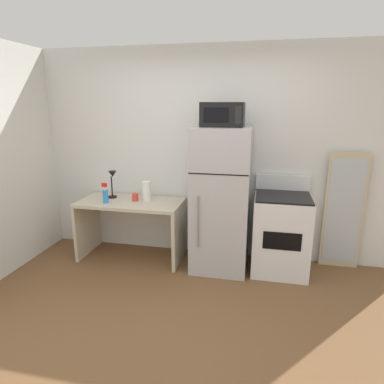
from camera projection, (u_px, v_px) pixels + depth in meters
The scene contains 11 objects.
ground_plane at pixel (175, 331), 2.88m from camera, with size 12.00×12.00×0.00m, color brown.
wall_back_white at pixel (208, 155), 4.15m from camera, with size 5.00×0.10×2.60m, color silver.
desk at pixel (131, 217), 4.17m from camera, with size 1.29×0.63×0.75m.
desk_lamp at pixel (112, 180), 4.19m from camera, with size 0.14×0.12×0.35m.
coffee_mug at pixel (135, 197), 4.11m from camera, with size 0.08×0.08×0.10m, color #D83F33.
paper_towel_roll at pixel (147, 191), 4.11m from camera, with size 0.11×0.11×0.24m, color white.
spray_bottle at pixel (105, 195), 4.01m from camera, with size 0.06×0.06×0.25m.
refrigerator at pixel (221, 200), 3.85m from camera, with size 0.65×0.68×1.68m.
microwave at pixel (223, 115), 3.58m from camera, with size 0.46×0.35×0.26m.
oven_range at pixel (281, 233), 3.84m from camera, with size 0.63×0.61×1.10m.
leaning_mirror at pixel (344, 211), 3.87m from camera, with size 0.44×0.03×1.40m.
Camera 1 is at (0.66, -2.38, 1.92)m, focal length 30.90 mm.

